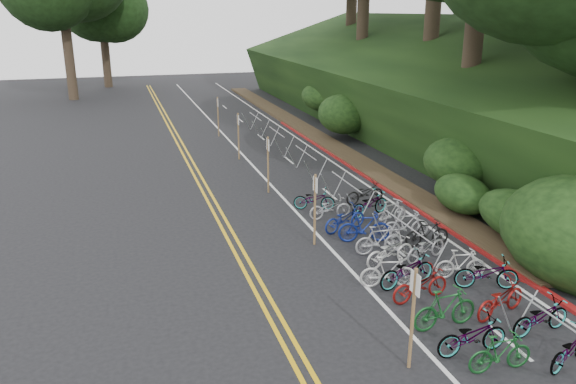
{
  "coord_description": "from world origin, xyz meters",
  "views": [
    {
      "loc": [
        -5.46,
        -11.65,
        7.65
      ],
      "look_at": [
        0.27,
        6.99,
        1.3
      ],
      "focal_mm": 35.0,
      "sensor_mm": 36.0,
      "label": 1
    }
  ],
  "objects": [
    {
      "name": "embankment",
      "position": [
        12.96,
        19.04,
        2.57
      ],
      "size": [
        14.3,
        48.14,
        9.11
      ],
      "color": "black",
      "rests_on": "ground"
    },
    {
      "name": "signposts_rest",
      "position": [
        0.6,
        14.0,
        1.43
      ],
      "size": [
        0.08,
        18.4,
        2.5
      ],
      "color": "brown",
      "rests_on": "ground"
    },
    {
      "name": "road_markings",
      "position": [
        0.63,
        10.1,
        0.0
      ],
      "size": [
        7.47,
        80.0,
        0.01
      ],
      "color": "gold",
      "rests_on": "ground"
    },
    {
      "name": "signpost_near",
      "position": [
        0.3,
        -2.16,
        1.4
      ],
      "size": [
        0.08,
        0.4,
        2.44
      ],
      "color": "brown",
      "rests_on": "ground"
    },
    {
      "name": "bike_front",
      "position": [
        1.57,
        1.45,
        0.49
      ],
      "size": [
        0.85,
        1.7,
        0.98
      ],
      "primitive_type": "imported",
      "rotation": [
        0.0,
        0.0,
        1.32
      ],
      "color": "beige",
      "rests_on": "ground"
    },
    {
      "name": "red_curb",
      "position": [
        5.7,
        12.0,
        0.05
      ],
      "size": [
        0.25,
        28.0,
        0.1
      ],
      "primitive_type": "cube",
      "color": "maroon",
      "rests_on": "ground"
    },
    {
      "name": "bike_valet",
      "position": [
        2.95,
        2.57,
        0.48
      ],
      "size": [
        3.63,
        13.31,
        1.1
      ],
      "color": "#144C1E",
      "rests_on": "ground"
    },
    {
      "name": "ground",
      "position": [
        0.0,
        0.0,
        0.0
      ],
      "size": [
        120.0,
        120.0,
        0.0
      ],
      "primitive_type": "plane",
      "color": "black",
      "rests_on": "ground"
    },
    {
      "name": "bike_rack_front",
      "position": [
        3.38,
        -2.98,
        0.85
      ],
      "size": [
        1.15,
        2.65,
        1.19
      ],
      "color": "#9D9FA3",
      "rests_on": "ground"
    },
    {
      "name": "bike_racks_rest",
      "position": [
        3.0,
        13.0,
        0.85
      ],
      "size": [
        1.14,
        23.0,
        1.17
      ],
      "color": "#9D9FA3",
      "rests_on": "ground"
    }
  ]
}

